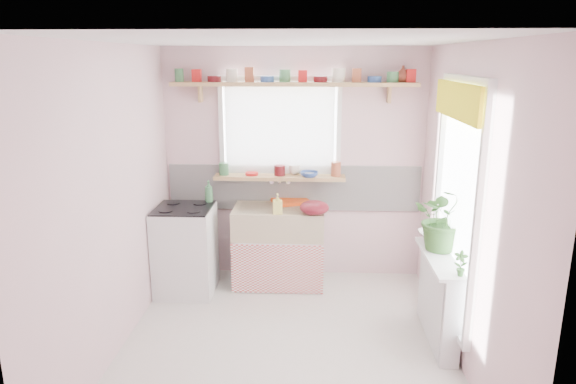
{
  "coord_description": "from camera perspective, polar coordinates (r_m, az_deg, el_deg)",
  "views": [
    {
      "loc": [
        0.2,
        -3.87,
        2.38
      ],
      "look_at": [
        -0.01,
        0.55,
        1.22
      ],
      "focal_mm": 32.0,
      "sensor_mm": 36.0,
      "label": 1
    }
  ],
  "objects": [
    {
      "name": "windowsill",
      "position": [
        5.5,
        -0.94,
        1.66
      ],
      "size": [
        1.4,
        0.22,
        0.04
      ],
      "primitive_type": "cube",
      "color": "tan",
      "rests_on": "room"
    },
    {
      "name": "soap_bottle_sink",
      "position": [
        5.18,
        -1.17,
        -1.31
      ],
      "size": [
        0.1,
        0.11,
        0.21
      ],
      "primitive_type": "imported",
      "rotation": [
        0.0,
        0.0,
        0.14
      ],
      "color": "#E7DE67",
      "rests_on": "sink_unit"
    },
    {
      "name": "sill_cup",
      "position": [
        5.54,
        0.75,
        2.5
      ],
      "size": [
        0.16,
        0.16,
        0.1
      ],
      "primitive_type": "imported",
      "rotation": [
        0.0,
        0.0,
        0.24
      ],
      "color": "white",
      "rests_on": "windowsill"
    },
    {
      "name": "sill_bowl",
      "position": [
        5.42,
        2.38,
        1.98
      ],
      "size": [
        0.23,
        0.23,
        0.06
      ],
      "primitive_type": "imported",
      "rotation": [
        0.0,
        0.0,
        0.3
      ],
      "color": "#2E4C96",
      "rests_on": "windowsill"
    },
    {
      "name": "colander",
      "position": [
        5.18,
        2.94,
        -1.74
      ],
      "size": [
        0.35,
        0.35,
        0.14
      ],
      "primitive_type": "ellipsoid",
      "rotation": [
        0.0,
        0.0,
        0.2
      ],
      "color": "maroon",
      "rests_on": "sink_unit"
    },
    {
      "name": "pine_shelf",
      "position": [
        5.35,
        0.65,
        11.9
      ],
      "size": [
        2.52,
        0.24,
        0.04
      ],
      "primitive_type": "cube",
      "color": "tan",
      "rests_on": "room"
    },
    {
      "name": "jade_plant",
      "position": [
        4.56,
        17.0,
        -2.81
      ],
      "size": [
        0.57,
        0.52,
        0.57
      ],
      "primitive_type": "imported",
      "rotation": [
        0.0,
        0.0,
        -0.15
      ],
      "color": "#325D25",
      "rests_on": "radiator_ledge"
    },
    {
      "name": "room",
      "position": [
        4.86,
        8.17,
        2.53
      ],
      "size": [
        3.2,
        3.2,
        3.2
      ],
      "color": "silver",
      "rests_on": "ground"
    },
    {
      "name": "cooker_bottle",
      "position": [
        5.42,
        -8.8,
        0.08
      ],
      "size": [
        0.09,
        0.09,
        0.23
      ],
      "primitive_type": "imported",
      "rotation": [
        0.0,
        0.0,
        -0.04
      ],
      "color": "#438753",
      "rests_on": "cooker"
    },
    {
      "name": "fruit",
      "position": [
        4.86,
        16.2,
        -4.01
      ],
      "size": [
        0.2,
        0.14,
        0.1
      ],
      "color": "orange",
      "rests_on": "fruit_bowl"
    },
    {
      "name": "radiator_ledge",
      "position": [
        4.66,
        16.45,
        -11.17
      ],
      "size": [
        0.22,
        0.95,
        0.78
      ],
      "color": "white",
      "rests_on": "ground"
    },
    {
      "name": "shelf_vase",
      "position": [
        5.48,
        12.64,
        12.69
      ],
      "size": [
        0.18,
        0.18,
        0.17
      ],
      "primitive_type": "imported",
      "rotation": [
        0.0,
        0.0,
        0.17
      ],
      "color": "brown",
      "rests_on": "pine_shelf"
    },
    {
      "name": "sink_unit",
      "position": [
        5.53,
        -1.03,
        -5.95
      ],
      "size": [
        0.95,
        0.65,
        1.11
      ],
      "color": "white",
      "rests_on": "ground"
    },
    {
      "name": "cooker",
      "position": [
        5.44,
        -11.31,
        -6.29
      ],
      "size": [
        0.58,
        0.58,
        0.93
      ],
      "color": "white",
      "rests_on": "ground"
    },
    {
      "name": "herb_pot",
      "position": [
        4.12,
        18.63,
        -7.55
      ],
      "size": [
        0.12,
        0.1,
        0.2
      ],
      "primitive_type": "imported",
      "rotation": [
        0.0,
        0.0,
        -0.31
      ],
      "color": "#39702C",
      "rests_on": "radiator_ledge"
    },
    {
      "name": "dish_tray",
      "position": [
        5.58,
        0.31,
        -1.03
      ],
      "size": [
        0.45,
        0.4,
        0.04
      ],
      "primitive_type": "cube",
      "rotation": [
        0.0,
        0.0,
        0.38
      ],
      "color": "#FC5216",
      "rests_on": "sink_unit"
    },
    {
      "name": "shelf_crockery",
      "position": [
        5.34,
        0.65,
        12.7
      ],
      "size": [
        2.47,
        0.11,
        0.12
      ],
      "color": "#3F7F4C",
      "rests_on": "pine_shelf"
    },
    {
      "name": "sill_crockery",
      "position": [
        5.48,
        -0.94,
        2.44
      ],
      "size": [
        1.35,
        0.11,
        0.12
      ],
      "color": "#3F7F4C",
      "rests_on": "windowsill"
    },
    {
      "name": "fruit_bowl",
      "position": [
        4.87,
        16.09,
        -4.71
      ],
      "size": [
        0.34,
        0.34,
        0.07
      ],
      "primitive_type": "imported",
      "rotation": [
        0.0,
        0.0,
        0.14
      ],
      "color": "silver",
      "rests_on": "radiator_ledge"
    }
  ]
}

